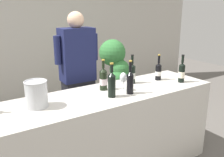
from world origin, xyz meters
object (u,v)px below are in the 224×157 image
Objects in this scene: wine_bottle_4 at (182,72)px; wine_glass at (123,78)px; wine_bottle_2 at (103,79)px; wine_bottle_5 at (132,73)px; potted_shrub at (117,70)px; ice_bucket at (36,94)px; wine_bottle_0 at (112,84)px; wine_bottle_3 at (130,81)px; wine_bottle_1 at (158,71)px; person_server at (78,86)px.

wine_bottle_4 is 1.67× the size of wine_glass.
wine_bottle_2 is 0.40m from wine_bottle_5.
potted_shrub reaches higher than wine_bottle_5.
potted_shrub is (1.75, 1.30, -0.31)m from ice_bucket.
wine_bottle_3 is (0.21, -0.02, -0.00)m from wine_bottle_0.
potted_shrub is at bearing 36.62° from ice_bucket.
wine_bottle_2 is 1.01× the size of wine_bottle_4.
wine_bottle_5 is at bearing 150.64° from wine_bottle_4.
wine_bottle_0 reaches higher than wine_bottle_5.
wine_bottle_4 is 0.59m from wine_bottle_5.
wine_bottle_4 is (0.16, -0.22, 0.01)m from wine_bottle_1.
wine_bottle_0 is 0.71m from ice_bucket.
wine_bottle_4 is at bearing -0.76° from wine_bottle_3.
wine_glass is 0.72m from person_server.
person_server is 1.36× the size of potted_shrub.
wine_bottle_4 reaches higher than wine_glass.
wine_bottle_4 is 1.67m from ice_bucket.
potted_shrub is (0.85, 1.48, -0.32)m from wine_bottle_3.
wine_bottle_5 is 0.19× the size of person_server.
wine_glass is (-0.24, -0.16, 0.02)m from wine_bottle_5.
wine_bottle_1 is 0.36m from wine_bottle_5.
wine_bottle_5 is (-0.35, 0.07, 0.01)m from wine_bottle_1.
wine_bottle_3 is 0.83m from person_server.
person_server is (0.68, 0.59, -0.21)m from ice_bucket.
wine_bottle_3 is 1.03× the size of wine_bottle_5.
wine_bottle_2 is 1.61m from potted_shrub.
wine_glass is (0.16, -0.14, 0.01)m from wine_bottle_2.
wine_glass is (-0.59, -0.09, 0.03)m from wine_bottle_1.
wine_bottle_5 reaches higher than ice_bucket.
person_server is at bearing 108.83° from wine_glass.
wine_bottle_0 is 1.10× the size of wine_bottle_1.
wine_bottle_5 is at bearing -117.00° from potted_shrub.
wine_glass is at bearing -39.83° from wine_bottle_2.
ice_bucket is (-0.90, 0.17, -0.01)m from wine_bottle_3.
wine_bottle_3 is at bearing -74.20° from person_server.
ice_bucket is 0.93m from person_server.
wine_bottle_3 reaches higher than wine_bottle_0.
person_server is at bearing 40.95° from ice_bucket.
wine_bottle_0 reaches higher than ice_bucket.
person_server is (-0.97, 0.78, -0.21)m from wine_bottle_4.
person_server reaches higher than wine_bottle_1.
wine_bottle_2 is at bearing -83.61° from person_server.
potted_shrub is at bearing 86.30° from wine_bottle_4.
person_server is (-0.22, 0.77, -0.22)m from wine_bottle_3.
wine_bottle_4 is (0.96, -0.03, -0.02)m from wine_bottle_0.
wine_bottle_5 reaches higher than wine_bottle_1.
wine_bottle_0 reaches higher than wine_bottle_1.
wine_bottle_1 is 1.50m from ice_bucket.
wine_bottle_2 is at bearing 163.65° from wine_bottle_4.
potted_shrub reaches higher than ice_bucket.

